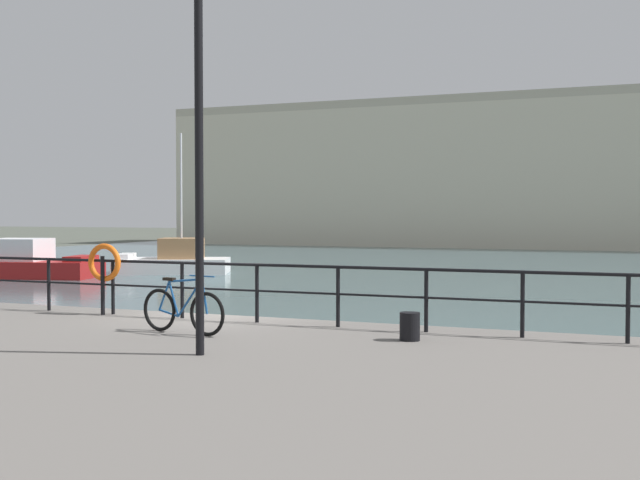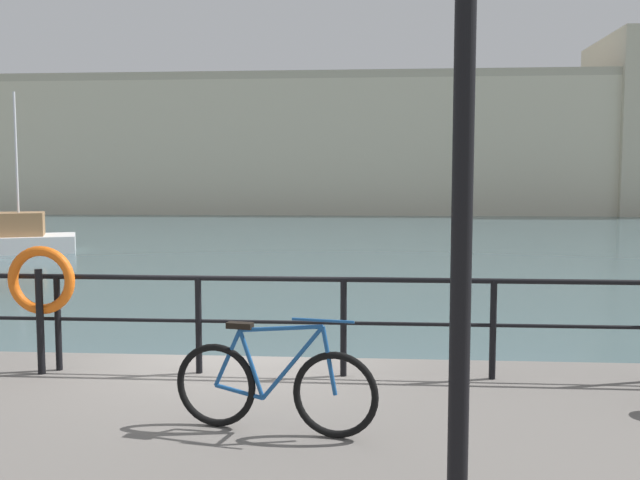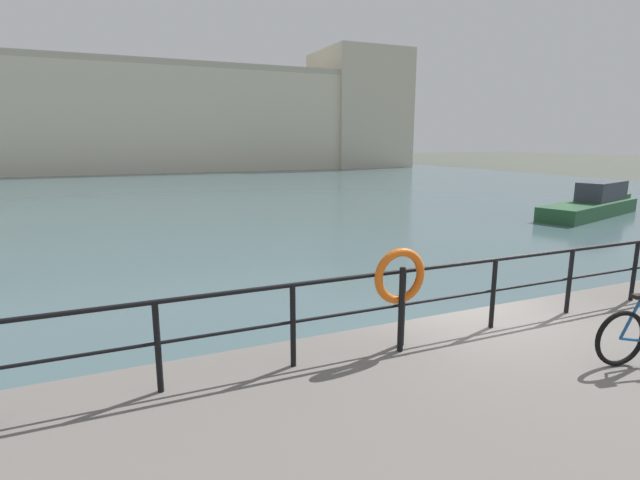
{
  "view_description": "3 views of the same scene",
  "coord_description": "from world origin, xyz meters",
  "px_view_note": "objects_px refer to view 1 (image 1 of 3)",
  "views": [
    {
      "loc": [
        7.97,
        -14.03,
        3.01
      ],
      "look_at": [
        0.8,
        3.48,
        2.37
      ],
      "focal_mm": 45.91,
      "sensor_mm": 36.0,
      "label": 1
    },
    {
      "loc": [
        1.56,
        -7.99,
        3.11
      ],
      "look_at": [
        0.65,
        4.52,
        2.02
      ],
      "focal_mm": 38.48,
      "sensor_mm": 36.0,
      "label": 2
    },
    {
      "loc": [
        -5.35,
        -5.97,
        3.76
      ],
      "look_at": [
        -0.76,
        4.63,
        1.36
      ],
      "focal_mm": 26.97,
      "sensor_mm": 36.0,
      "label": 3
    }
  ],
  "objects_px": {
    "life_ring_stand": "(104,265)",
    "quay_lamp_post": "(199,110)",
    "moored_blue_motorboat": "(19,264)",
    "parked_bicycle": "(183,310)",
    "harbor_building": "(624,171)",
    "moored_red_daysailer": "(174,261)",
    "mooring_bollard": "(410,326)"
  },
  "relations": [
    {
      "from": "moored_red_daysailer",
      "to": "life_ring_stand",
      "type": "xyz_separation_m",
      "value": [
        11.92,
        -21.24,
        1.36
      ]
    },
    {
      "from": "moored_blue_motorboat",
      "to": "parked_bicycle",
      "type": "height_order",
      "value": "parked_bicycle"
    },
    {
      "from": "mooring_bollard",
      "to": "parked_bicycle",
      "type": "bearing_deg",
      "value": -168.93
    },
    {
      "from": "moored_blue_motorboat",
      "to": "mooring_bollard",
      "type": "height_order",
      "value": "moored_blue_motorboat"
    },
    {
      "from": "moored_red_daysailer",
      "to": "life_ring_stand",
      "type": "bearing_deg",
      "value": 96.09
    },
    {
      "from": "mooring_bollard",
      "to": "moored_blue_motorboat",
      "type": "bearing_deg",
      "value": 143.86
    },
    {
      "from": "harbor_building",
      "to": "life_ring_stand",
      "type": "relative_size",
      "value": 48.79
    },
    {
      "from": "life_ring_stand",
      "to": "parked_bicycle",
      "type": "bearing_deg",
      "value": -29.89
    },
    {
      "from": "moored_blue_motorboat",
      "to": "quay_lamp_post",
      "type": "relative_size",
      "value": 1.44
    },
    {
      "from": "moored_red_daysailer",
      "to": "parked_bicycle",
      "type": "distance_m",
      "value": 27.16
    },
    {
      "from": "harbor_building",
      "to": "moored_blue_motorboat",
      "type": "distance_m",
      "value": 49.64
    },
    {
      "from": "moored_red_daysailer",
      "to": "mooring_bollard",
      "type": "height_order",
      "value": "moored_red_daysailer"
    },
    {
      "from": "moored_red_daysailer",
      "to": "parked_bicycle",
      "type": "relative_size",
      "value": 3.92
    },
    {
      "from": "life_ring_stand",
      "to": "quay_lamp_post",
      "type": "height_order",
      "value": "quay_lamp_post"
    },
    {
      "from": "harbor_building",
      "to": "mooring_bollard",
      "type": "height_order",
      "value": "harbor_building"
    },
    {
      "from": "harbor_building",
      "to": "quay_lamp_post",
      "type": "bearing_deg",
      "value": -93.19
    },
    {
      "from": "moored_red_daysailer",
      "to": "life_ring_stand",
      "type": "height_order",
      "value": "moored_red_daysailer"
    },
    {
      "from": "parked_bicycle",
      "to": "life_ring_stand",
      "type": "distance_m",
      "value": 3.25
    },
    {
      "from": "moored_blue_motorboat",
      "to": "parked_bicycle",
      "type": "xyz_separation_m",
      "value": [
        19.96,
        -17.98,
        0.77
      ]
    },
    {
      "from": "moored_red_daysailer",
      "to": "moored_blue_motorboat",
      "type": "bearing_deg",
      "value": 19.46
    },
    {
      "from": "harbor_building",
      "to": "parked_bicycle",
      "type": "height_order",
      "value": "harbor_building"
    },
    {
      "from": "moored_blue_motorboat",
      "to": "life_ring_stand",
      "type": "bearing_deg",
      "value": -57.58
    },
    {
      "from": "mooring_bollard",
      "to": "life_ring_stand",
      "type": "height_order",
      "value": "life_ring_stand"
    },
    {
      "from": "harbor_building",
      "to": "moored_blue_motorboat",
      "type": "bearing_deg",
      "value": -120.12
    },
    {
      "from": "moored_red_daysailer",
      "to": "mooring_bollard",
      "type": "xyz_separation_m",
      "value": [
        18.37,
        -22.12,
        0.6
      ]
    },
    {
      "from": "harbor_building",
      "to": "mooring_bollard",
      "type": "relative_size",
      "value": 154.9
    },
    {
      "from": "harbor_building",
      "to": "quay_lamp_post",
      "type": "distance_m",
      "value": 62.4
    },
    {
      "from": "harbor_building",
      "to": "quay_lamp_post",
      "type": "relative_size",
      "value": 12.43
    },
    {
      "from": "parked_bicycle",
      "to": "quay_lamp_post",
      "type": "xyz_separation_m",
      "value": [
        1.31,
        -1.65,
        3.04
      ]
    },
    {
      "from": "life_ring_stand",
      "to": "quay_lamp_post",
      "type": "relative_size",
      "value": 0.25
    },
    {
      "from": "parked_bicycle",
      "to": "mooring_bollard",
      "type": "distance_m",
      "value": 3.75
    },
    {
      "from": "harbor_building",
      "to": "moored_blue_motorboat",
      "type": "height_order",
      "value": "harbor_building"
    }
  ]
}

